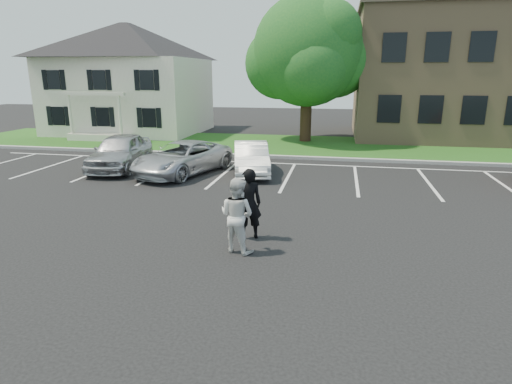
# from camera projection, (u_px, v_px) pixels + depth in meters

# --- Properties ---
(ground_plane) EXTENTS (90.00, 90.00, 0.00)m
(ground_plane) POSITION_uv_depth(u_px,v_px,m) (248.00, 252.00, 10.37)
(ground_plane) COLOR black
(ground_plane) RESTS_ON ground
(curb) EXTENTS (40.00, 0.30, 0.15)m
(curb) POSITION_uv_depth(u_px,v_px,m) (298.00, 158.00, 21.70)
(curb) COLOR gray
(curb) RESTS_ON ground
(grass_strip) EXTENTS (44.00, 8.00, 0.08)m
(grass_strip) POSITION_uv_depth(u_px,v_px,m) (304.00, 146.00, 25.49)
(grass_strip) COLOR #2B4B1A
(grass_strip) RESTS_ON ground
(stall_lines) EXTENTS (34.00, 5.36, 0.01)m
(stall_lines) POSITION_uv_depth(u_px,v_px,m) (323.00, 173.00, 18.57)
(stall_lines) COLOR silver
(stall_lines) RESTS_ON ground
(house) EXTENTS (10.30, 9.22, 7.60)m
(house) POSITION_uv_depth(u_px,v_px,m) (129.00, 79.00, 30.64)
(house) COLOR beige
(house) RESTS_ON ground
(tree) EXTENTS (7.80, 7.20, 8.80)m
(tree) POSITION_uv_depth(u_px,v_px,m) (309.00, 54.00, 25.78)
(tree) COLOR black
(tree) RESTS_ON ground
(man_black_suit) EXTENTS (0.80, 0.67, 1.88)m
(man_black_suit) POSITION_uv_depth(u_px,v_px,m) (249.00, 204.00, 11.05)
(man_black_suit) COLOR black
(man_black_suit) RESTS_ON ground
(man_white_shirt) EXTENTS (1.07, 0.95, 1.83)m
(man_white_shirt) POSITION_uv_depth(u_px,v_px,m) (237.00, 215.00, 10.23)
(man_white_shirt) COLOR silver
(man_white_shirt) RESTS_ON ground
(car_silver_west) EXTENTS (2.49, 4.89, 1.60)m
(car_silver_west) POSITION_uv_depth(u_px,v_px,m) (120.00, 152.00, 19.26)
(car_silver_west) COLOR #B6B6BB
(car_silver_west) RESTS_ON ground
(car_silver_minivan) EXTENTS (3.73, 5.42, 1.38)m
(car_silver_minivan) POSITION_uv_depth(u_px,v_px,m) (183.00, 158.00, 18.38)
(car_silver_minivan) COLOR #B9BBC1
(car_silver_minivan) RESTS_ON ground
(car_white_sedan) EXTENTS (2.37, 4.29, 1.34)m
(car_white_sedan) POSITION_uv_depth(u_px,v_px,m) (251.00, 158.00, 18.40)
(car_white_sedan) COLOR white
(car_white_sedan) RESTS_ON ground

